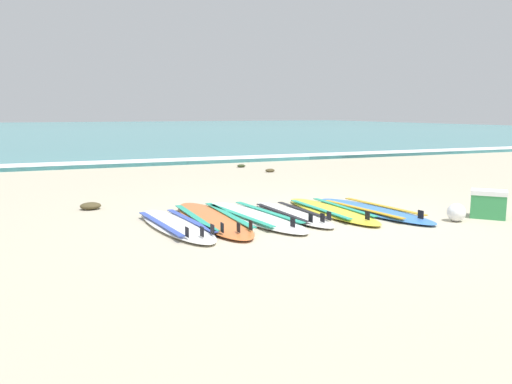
# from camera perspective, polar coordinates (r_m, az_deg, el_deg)

# --- Properties ---
(ground_plane) EXTENTS (80.00, 80.00, 0.00)m
(ground_plane) POSITION_cam_1_polar(r_m,az_deg,el_deg) (6.84, 7.23, -3.21)
(ground_plane) COLOR #B7AD93
(sea) EXTENTS (80.00, 60.00, 0.10)m
(sea) POSITION_cam_1_polar(r_m,az_deg,el_deg) (43.74, -18.28, 6.63)
(sea) COLOR teal
(sea) RESTS_ON ground
(wave_foam_strip) EXTENTS (80.00, 0.95, 0.11)m
(wave_foam_strip) POSITION_cam_1_polar(r_m,az_deg,el_deg) (14.52, -9.17, 3.35)
(wave_foam_strip) COLOR white
(wave_foam_strip) RESTS_ON ground
(surfboard_0) EXTENTS (0.78, 2.24, 0.18)m
(surfboard_0) POSITION_cam_1_polar(r_m,az_deg,el_deg) (6.47, -8.93, -3.61)
(surfboard_0) COLOR white
(surfboard_0) RESTS_ON ground
(surfboard_1) EXTENTS (0.64, 2.54, 0.18)m
(surfboard_1) POSITION_cam_1_polar(r_m,az_deg,el_deg) (6.79, -4.92, -2.95)
(surfboard_1) COLOR orange
(surfboard_1) RESTS_ON ground
(surfboard_2) EXTENTS (0.91, 2.48, 0.18)m
(surfboard_2) POSITION_cam_1_polar(r_m,az_deg,el_deg) (6.93, -0.29, -2.68)
(surfboard_2) COLOR white
(surfboard_2) RESTS_ON ground
(surfboard_3) EXTENTS (0.60, 1.99, 0.18)m
(surfboard_3) POSITION_cam_1_polar(r_m,az_deg,el_deg) (7.09, 4.02, -2.43)
(surfboard_3) COLOR white
(surfboard_3) RESTS_ON ground
(surfboard_4) EXTENTS (0.60, 2.22, 0.18)m
(surfboard_4) POSITION_cam_1_polar(r_m,az_deg,el_deg) (7.38, 8.31, -2.05)
(surfboard_4) COLOR yellow
(surfboard_4) RESTS_ON ground
(surfboard_5) EXTENTS (0.86, 2.32, 0.18)m
(surfboard_5) POSITION_cam_1_polar(r_m,az_deg,el_deg) (7.52, 12.79, -1.97)
(surfboard_5) COLOR #3875CC
(surfboard_5) RESTS_ON ground
(cooler_box) EXTENTS (0.54, 0.55, 0.38)m
(cooler_box) POSITION_cam_1_polar(r_m,az_deg,el_deg) (7.64, 24.38, -1.21)
(cooler_box) COLOR #338C4C
(cooler_box) RESTS_ON ground
(beach_ball) EXTENTS (0.24, 0.24, 0.24)m
(beach_ball) POSITION_cam_1_polar(r_m,az_deg,el_deg) (7.23, 21.34, -2.12)
(beach_ball) COLOR white
(beach_ball) RESTS_ON ground
(seaweed_clump_near_shoreline) EXTENTS (0.23, 0.19, 0.08)m
(seaweed_clump_near_shoreline) POSITION_cam_1_polar(r_m,az_deg,el_deg) (12.30, 1.57, 2.41)
(seaweed_clump_near_shoreline) COLOR #4C4228
(seaweed_clump_near_shoreline) RESTS_ON ground
(seaweed_clump_mid_sand) EXTENTS (0.30, 0.24, 0.11)m
(seaweed_clump_mid_sand) POSITION_cam_1_polar(r_m,az_deg,el_deg) (7.96, -17.88, -1.48)
(seaweed_clump_mid_sand) COLOR #4C4228
(seaweed_clump_mid_sand) RESTS_ON ground
(seaweed_clump_by_the_boards) EXTENTS (0.22, 0.18, 0.08)m
(seaweed_clump_by_the_boards) POSITION_cam_1_polar(r_m,az_deg,el_deg) (13.37, -1.65, 2.92)
(seaweed_clump_by_the_boards) COLOR #2D381E
(seaweed_clump_by_the_boards) RESTS_ON ground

